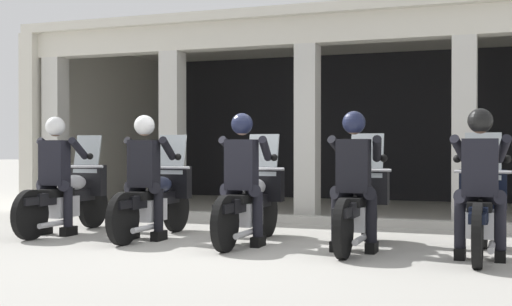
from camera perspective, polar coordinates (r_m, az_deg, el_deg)
The scene contains 13 objects.
ground_plane at distance 11.10m, azimuth 4.54°, elevation -5.59°, with size 80.00×80.00×0.00m, color #A8A59E.
station_building at distance 13.72m, azimuth 7.39°, elevation 4.73°, with size 10.80×5.24×3.42m.
kerb_strip at distance 10.68m, azimuth 3.52°, elevation -5.51°, with size 10.30×0.24×0.12m, color #B7B5AD.
motorcycle_far_left at distance 9.85m, azimuth -15.21°, elevation -3.47°, with size 0.62×2.04×1.35m.
police_officer_far_left at distance 9.60m, azimuth -16.21°, elevation -0.96°, with size 0.63×0.61×1.58m.
motorcycle_left at distance 9.13m, azimuth -8.27°, elevation -3.77°, with size 0.62×2.04×1.35m.
police_officer_left at distance 8.86m, azimuth -9.16°, elevation -1.07°, with size 0.63×0.61×1.58m.
motorcycle_center at distance 8.51m, azimuth -0.41°, elevation -4.08°, with size 0.62×2.04×1.35m.
police_officer_center at distance 8.22m, azimuth -1.12°, elevation -1.19°, with size 0.63×0.61×1.58m.
motorcycle_right at distance 8.12m, azimuth 8.56°, elevation -4.31°, with size 0.62×2.04×1.35m.
police_officer_right at distance 7.82m, azimuth 8.12°, elevation -1.28°, with size 0.63×0.61×1.58m.
motorcycle_far_right at distance 7.85m, azimuth 18.14°, elevation -4.50°, with size 0.62×2.04×1.35m.
police_officer_far_right at distance 7.55m, azimuth 18.06°, elevation -1.37°, with size 0.63×0.61×1.58m.
Camera 1 is at (3.02, -7.62, 1.19)m, focal length 48.36 mm.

